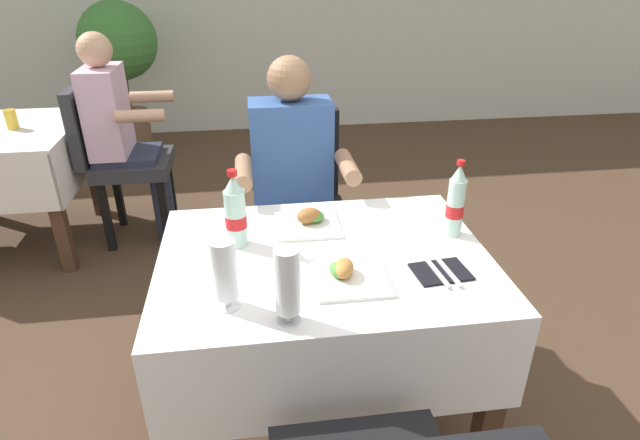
# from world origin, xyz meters

# --- Properties ---
(main_dining_table) EXTENTS (1.09, 0.82, 0.74)m
(main_dining_table) POSITION_xyz_m (-0.09, 0.16, 0.57)
(main_dining_table) COLOR white
(main_dining_table) RESTS_ON ground
(chair_far_diner_seat) EXTENTS (0.44, 0.50, 0.97)m
(chair_far_diner_seat) POSITION_xyz_m (-0.09, 0.96, 0.55)
(chair_far_diner_seat) COLOR black
(chair_far_diner_seat) RESTS_ON ground
(seated_diner_far) EXTENTS (0.50, 0.46, 1.26)m
(seated_diner_far) POSITION_xyz_m (-0.13, 0.85, 0.71)
(seated_diner_far) COLOR #282D42
(seated_diner_far) RESTS_ON ground
(plate_near_camera) EXTENTS (0.23, 0.23, 0.06)m
(plate_near_camera) POSITION_xyz_m (-0.04, 0.00, 0.76)
(plate_near_camera) COLOR white
(plate_near_camera) RESTS_ON main_dining_table
(plate_far_diner) EXTENTS (0.23, 0.23, 0.07)m
(plate_far_diner) POSITION_xyz_m (-0.12, 0.38, 0.76)
(plate_far_diner) COLOR white
(plate_far_diner) RESTS_ON main_dining_table
(beer_glass_left) EXTENTS (0.07, 0.07, 0.21)m
(beer_glass_left) POSITION_xyz_m (-0.40, -0.08, 0.86)
(beer_glass_left) COLOR white
(beer_glass_left) RESTS_ON main_dining_table
(beer_glass_middle) EXTENTS (0.07, 0.07, 0.23)m
(beer_glass_middle) POSITION_xyz_m (-0.24, -0.17, 0.86)
(beer_glass_middle) COLOR white
(beer_glass_middle) RESTS_ON main_dining_table
(cola_bottle_primary) EXTENTS (0.06, 0.06, 0.28)m
(cola_bottle_primary) POSITION_xyz_m (0.38, 0.24, 0.87)
(cola_bottle_primary) COLOR silver
(cola_bottle_primary) RESTS_ON main_dining_table
(cola_bottle_secondary) EXTENTS (0.07, 0.07, 0.27)m
(cola_bottle_secondary) POSITION_xyz_m (-0.38, 0.27, 0.86)
(cola_bottle_secondary) COLOR silver
(cola_bottle_secondary) RESTS_ON main_dining_table
(napkin_cutlery_set) EXTENTS (0.18, 0.19, 0.01)m
(napkin_cutlery_set) POSITION_xyz_m (0.25, 0.00, 0.75)
(napkin_cutlery_set) COLOR black
(napkin_cutlery_set) RESTS_ON main_dining_table
(background_dining_table) EXTENTS (0.85, 0.87, 0.74)m
(background_dining_table) POSITION_xyz_m (-1.75, 1.79, 0.56)
(background_dining_table) COLOR white
(background_dining_table) RESTS_ON ground
(background_chair_right) EXTENTS (0.50, 0.44, 0.97)m
(background_chair_right) POSITION_xyz_m (-1.12, 1.79, 0.55)
(background_chair_right) COLOR #2D2D33
(background_chair_right) RESTS_ON ground
(background_patron) EXTENTS (0.46, 0.50, 1.26)m
(background_patron) POSITION_xyz_m (-1.07, 1.79, 0.71)
(background_patron) COLOR #282D42
(background_patron) RESTS_ON ground
(background_table_tumbler) EXTENTS (0.06, 0.06, 0.11)m
(background_table_tumbler) POSITION_xyz_m (-1.65, 1.78, 0.80)
(background_table_tumbler) COLOR gold
(background_table_tumbler) RESTS_ON background_dining_table
(potted_plant_corner) EXTENTS (0.64, 0.64, 1.30)m
(potted_plant_corner) POSITION_xyz_m (-1.36, 3.44, 0.88)
(potted_plant_corner) COLOR brown
(potted_plant_corner) RESTS_ON ground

